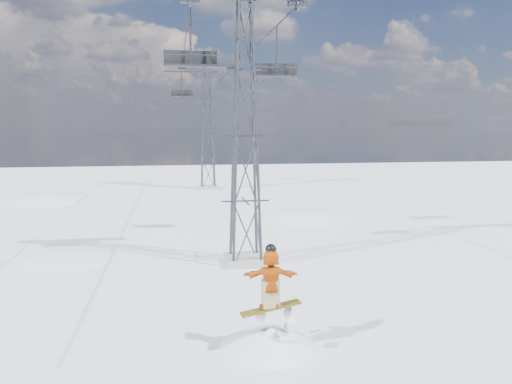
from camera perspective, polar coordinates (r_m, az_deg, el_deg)
ground at (r=14.37m, az=0.09°, el=-17.01°), size 120.00×120.00×0.00m
snow_terrain at (r=37.62m, az=-12.93°, el=-16.91°), size 39.00×37.00×22.00m
lift_tower_near at (r=21.08m, az=-1.25°, el=6.29°), size 5.20×1.80×11.43m
lift_tower_far at (r=45.97m, az=-5.56°, el=7.10°), size 5.20×1.80×11.43m
haul_cables at (r=32.85m, az=-4.15°, el=16.25°), size 4.46×51.00×0.06m
lift_chair_near at (r=21.56m, az=-7.47°, el=14.75°), size 2.21×0.64×2.74m
lift_chair_mid at (r=25.87m, az=2.33°, el=13.64°), size 2.21×0.64×2.74m
lift_chair_far at (r=48.83m, az=-8.46°, el=11.03°), size 2.04×0.59×2.54m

